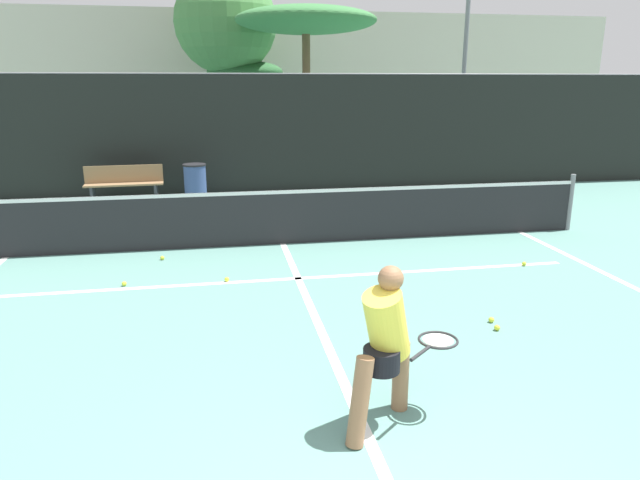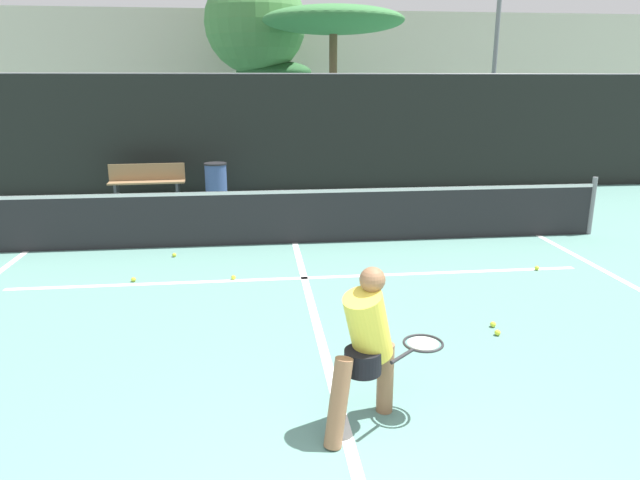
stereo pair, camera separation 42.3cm
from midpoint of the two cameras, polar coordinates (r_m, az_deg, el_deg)
The scene contains 19 objects.
court_service_line at distance 8.26m, azimuth -0.12°, elevation -3.83°, with size 8.25×0.10×0.01m, color white.
court_center_mark at distance 6.83m, azimuth 1.37°, elevation -8.11°, with size 0.10×6.83×0.01m, color white.
net at distance 9.91m, azimuth -1.35°, elevation 2.52°, with size 11.09×0.09×1.07m.
fence_back at distance 14.61m, azimuth -3.19°, elevation 10.52°, with size 24.00×0.06×2.95m.
player_practicing at distance 4.64m, azimuth 7.43°, elevation -10.33°, with size 1.16×0.74×1.37m.
tennis_ball_scattered_0 at distance 7.02m, azimuth 18.60°, elevation -8.02°, with size 0.07×0.07×0.07m, color #D1E033.
tennis_ball_scattered_1 at distance 6.82m, azimuth 19.06°, elevation -8.77°, with size 0.07×0.07×0.07m, color #D1E033.
tennis_ball_scattered_2 at distance 9.48m, azimuth -13.14°, elevation -1.48°, with size 0.07×0.07×0.07m, color #D1E033.
tennis_ball_scattered_3 at distance 6.55m, azimuth 7.76°, elevation -9.05°, with size 0.07×0.07×0.07m, color #D1E033.
tennis_ball_scattered_4 at distance 9.27m, azimuth 22.11°, elevation -2.63°, with size 0.07×0.07×0.07m, color #D1E033.
tennis_ball_scattered_5 at distance 8.47m, azimuth -16.81°, elevation -3.81°, with size 0.07×0.07×0.07m, color #D1E033.
tennis_ball_scattered_6 at distance 8.26m, azimuth -7.21°, elevation -3.74°, with size 0.07×0.07×0.07m, color #D1E033.
courtside_bench at distance 14.19m, azimuth -16.09°, elevation 5.74°, with size 1.78×0.46×0.86m.
trash_bin at distance 13.92m, azimuth -9.51°, elevation 5.82°, with size 0.54×0.54×0.88m.
parked_car at distance 19.14m, azimuth -17.31°, elevation 8.51°, with size 1.66×4.47×1.48m.
tree_west at distance 24.16m, azimuth -4.11°, elevation 16.31°, with size 3.05×3.05×3.57m.
tree_mid at distance 20.84m, azimuth 1.97°, elevation 21.00°, with size 4.86×4.86×5.21m.
tree_east at distance 23.81m, azimuth -5.95°, elevation 20.80°, with size 3.95×3.95×6.94m.
building_far at distance 27.90m, azimuth -5.01°, elevation 15.82°, with size 36.00×2.40×5.80m, color beige.
Camera 2 is at (-0.67, -2.41, 2.74)m, focal length 32.00 mm.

